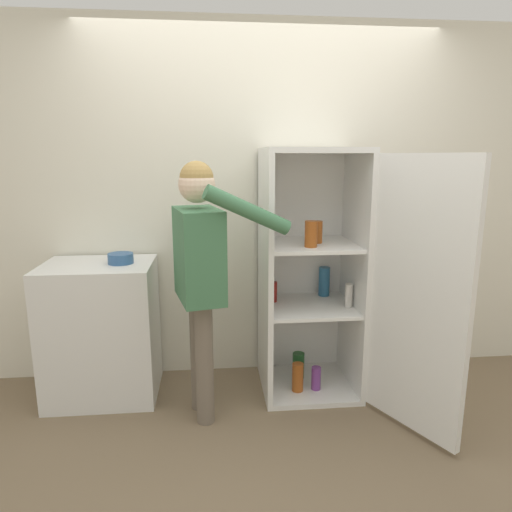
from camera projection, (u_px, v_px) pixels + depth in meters
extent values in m
plane|color=#7A664C|center=(279.00, 440.00, 2.67)|extent=(12.00, 12.00, 0.00)
cube|color=silver|center=(261.00, 204.00, 3.35)|extent=(7.00, 0.06, 2.55)
cube|color=white|center=(307.00, 383.00, 3.29)|extent=(0.65, 0.63, 0.04)
cube|color=white|center=(313.00, 151.00, 2.94)|extent=(0.65, 0.63, 0.04)
cube|color=white|center=(302.00, 264.00, 3.40)|extent=(0.65, 0.03, 1.60)
cube|color=white|center=(265.00, 275.00, 3.09)|extent=(0.04, 0.63, 1.60)
cube|color=white|center=(354.00, 272.00, 3.15)|extent=(0.03, 0.63, 1.60)
cube|color=white|center=(309.00, 306.00, 3.17)|extent=(0.58, 0.56, 0.02)
cube|color=white|center=(311.00, 245.00, 3.07)|extent=(0.58, 0.56, 0.02)
cube|color=white|center=(418.00, 298.00, 2.58)|extent=(0.34, 0.60, 1.60)
cylinder|color=teal|center=(324.00, 281.00, 3.35)|extent=(0.08, 0.08, 0.21)
cylinder|color=#9E4C19|center=(317.00, 232.00, 3.05)|extent=(0.07, 0.07, 0.15)
cylinder|color=#9E4C19|center=(311.00, 234.00, 2.92)|extent=(0.08, 0.08, 0.17)
cylinder|color=maroon|center=(273.00, 292.00, 3.22)|extent=(0.06, 0.06, 0.14)
cylinder|color=beige|center=(349.00, 296.00, 3.10)|extent=(0.05, 0.05, 0.16)
cylinder|color=#9E4C19|center=(298.00, 377.00, 3.14)|extent=(0.08, 0.08, 0.20)
cylinder|color=#1E5123|center=(298.00, 365.00, 3.32)|extent=(0.09, 0.09, 0.19)
cylinder|color=#723884|center=(316.00, 378.00, 3.16)|extent=(0.07, 0.07, 0.16)
cylinder|color=#726656|center=(199.00, 352.00, 2.93)|extent=(0.11, 0.11, 0.77)
cylinder|color=#726656|center=(204.00, 364.00, 2.77)|extent=(0.11, 0.11, 0.77)
cube|color=#3F724C|center=(199.00, 255.00, 2.71)|extent=(0.33, 0.47, 0.55)
sphere|color=beige|center=(197.00, 185.00, 2.62)|extent=(0.21, 0.21, 0.21)
sphere|color=#AD894C|center=(197.00, 178.00, 2.61)|extent=(0.20, 0.20, 0.20)
cylinder|color=#3F724C|center=(191.00, 251.00, 2.94)|extent=(0.09, 0.09, 0.52)
cylinder|color=#3F724C|center=(248.00, 210.00, 2.50)|extent=(0.51, 0.20, 0.30)
cube|color=white|center=(102.00, 330.00, 3.09)|extent=(0.72, 0.56, 0.93)
cylinder|color=#335B8E|center=(121.00, 258.00, 3.00)|extent=(0.16, 0.16, 0.07)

